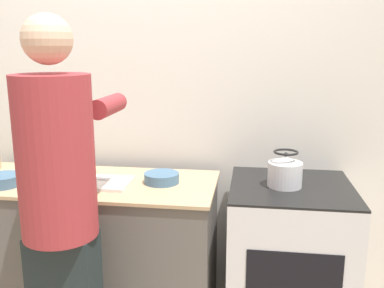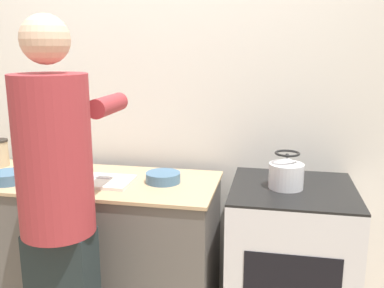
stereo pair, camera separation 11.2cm
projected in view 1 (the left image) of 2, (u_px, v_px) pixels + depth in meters
wall_back at (161, 102)px, 2.65m from camera, size 8.00×0.05×2.60m
counter at (87, 255)px, 2.48m from camera, size 1.49×0.61×0.90m
oven at (287, 265)px, 2.35m from camera, size 0.64×0.65×0.92m
person at (61, 205)px, 1.85m from camera, size 0.37×0.60×1.76m
cutting_board at (94, 182)px, 2.32m from camera, size 0.39×0.25×0.02m
knife at (90, 178)px, 2.36m from camera, size 0.20×0.04×0.01m
kettle at (285, 172)px, 2.22m from camera, size 0.18×0.18×0.19m
bowl_prep at (3, 180)px, 2.29m from camera, size 0.19×0.19×0.06m
bowl_mixing at (162, 178)px, 2.34m from camera, size 0.19×0.19×0.06m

